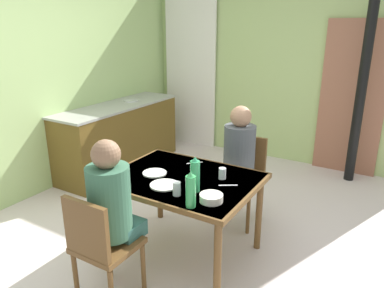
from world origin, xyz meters
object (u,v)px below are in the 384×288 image
(chair_near_diner, at_px, (100,244))
(person_near_diner, at_px, (111,199))
(dining_table, at_px, (183,186))
(water_bottle_green_far, at_px, (191,190))
(chair_far_diner, at_px, (243,174))
(water_bottle_green_near, at_px, (195,175))
(person_far_diner, at_px, (239,151))
(serving_bowl_center, at_px, (211,198))
(kitchen_counter, at_px, (119,137))

(chair_near_diner, bearing_deg, person_near_diner, 90.00)
(dining_table, distance_m, person_near_diner, 0.72)
(dining_table, relative_size, water_bottle_green_far, 4.58)
(dining_table, bearing_deg, chair_near_diner, -100.72)
(water_bottle_green_far, bearing_deg, dining_table, 128.55)
(dining_table, distance_m, water_bottle_green_far, 0.55)
(chair_far_diner, height_order, water_bottle_green_near, water_bottle_green_near)
(chair_near_diner, height_order, water_bottle_green_near, water_bottle_green_near)
(person_far_diner, bearing_deg, chair_near_diner, 76.77)
(person_near_diner, xyz_separation_m, person_far_diner, (0.35, 1.37, 0.00))
(person_far_diner, relative_size, water_bottle_green_near, 2.76)
(person_near_diner, bearing_deg, dining_table, 77.21)
(water_bottle_green_near, xyz_separation_m, serving_bowl_center, (0.19, -0.09, -0.10))
(chair_near_diner, distance_m, person_near_diner, 0.31)
(chair_far_diner, height_order, serving_bowl_center, chair_far_diner)
(serving_bowl_center, bearing_deg, water_bottle_green_near, 154.99)
(person_far_diner, relative_size, serving_bowl_center, 4.53)
(chair_near_diner, relative_size, person_far_diner, 1.13)
(dining_table, bearing_deg, kitchen_counter, 145.60)
(water_bottle_green_far, height_order, serving_bowl_center, water_bottle_green_far)
(person_near_diner, bearing_deg, kitchen_counter, 130.85)
(dining_table, xyz_separation_m, water_bottle_green_far, (0.32, -0.40, 0.20))
(kitchen_counter, bearing_deg, water_bottle_green_far, -37.56)
(kitchen_counter, relative_size, chair_far_diner, 2.23)
(person_near_diner, height_order, water_bottle_green_near, person_near_diner)
(kitchen_counter, distance_m, chair_far_diner, 2.08)
(dining_table, relative_size, serving_bowl_center, 7.15)
(person_near_diner, relative_size, serving_bowl_center, 4.53)
(kitchen_counter, height_order, chair_near_diner, kitchen_counter)
(person_far_diner, xyz_separation_m, serving_bowl_center, (0.20, -0.94, -0.03))
(kitchen_counter, height_order, chair_far_diner, kitchen_counter)
(dining_table, relative_size, water_bottle_green_near, 4.36)
(kitchen_counter, bearing_deg, dining_table, -34.40)
(chair_far_diner, bearing_deg, person_far_diner, 90.00)
(chair_far_diner, bearing_deg, chair_near_diner, 77.83)
(dining_table, xyz_separation_m, chair_far_diner, (0.20, 0.82, -0.15))
(chair_near_diner, relative_size, person_near_diner, 1.13)
(chair_near_diner, distance_m, serving_bowl_center, 0.84)
(dining_table, distance_m, water_bottle_green_near, 0.34)
(chair_near_diner, xyz_separation_m, chair_far_diner, (0.35, 1.65, 0.00))
(kitchen_counter, xyz_separation_m, dining_table, (1.84, -1.26, 0.20))
(dining_table, relative_size, chair_far_diner, 1.40)
(kitchen_counter, height_order, person_far_diner, person_far_diner)
(water_bottle_green_far, relative_size, serving_bowl_center, 1.56)
(chair_near_diner, xyz_separation_m, person_near_diner, (-0.00, 0.14, 0.28))
(kitchen_counter, xyz_separation_m, person_near_diner, (1.68, -1.95, 0.33))
(water_bottle_green_near, distance_m, serving_bowl_center, 0.23)
(chair_far_diner, distance_m, serving_bowl_center, 1.13)
(kitchen_counter, bearing_deg, chair_far_diner, -12.07)
(person_far_diner, height_order, serving_bowl_center, person_far_diner)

